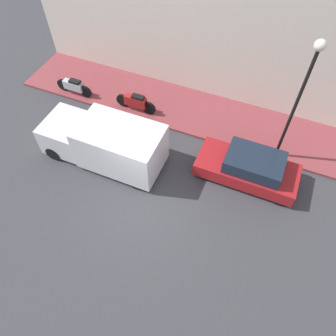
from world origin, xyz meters
TOP-DOWN VIEW (x-y plane):
  - ground_plane at (0.00, 0.00)m, footprint 60.00×60.00m
  - sidewalk at (5.16, 0.00)m, footprint 2.88×16.42m
  - building_facade at (6.75, 0.00)m, footprint 0.30×16.42m
  - parked_car at (2.50, -3.46)m, footprint 1.64×3.85m
  - delivery_van at (1.24, 2.05)m, footprint 1.94×4.89m
  - scooter_silver at (4.09, 5.39)m, footprint 0.30×1.86m
  - motorcycle_red at (4.20, 2.18)m, footprint 0.30×1.95m
  - streetlamp at (4.03, -4.30)m, footprint 0.37×0.37m

SIDE VIEW (x-z plane):
  - ground_plane at x=0.00m, z-range 0.00..0.00m
  - sidewalk at x=5.16m, z-range 0.00..0.11m
  - scooter_silver at x=4.09m, z-range 0.15..0.94m
  - motorcycle_red at x=4.20m, z-range 0.15..1.00m
  - parked_car at x=2.50m, z-range -0.03..1.27m
  - delivery_van at x=1.24m, z-range 0.01..1.94m
  - streetlamp at x=4.03m, z-range 1.01..6.18m
  - building_facade at x=6.75m, z-range 0.00..8.00m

